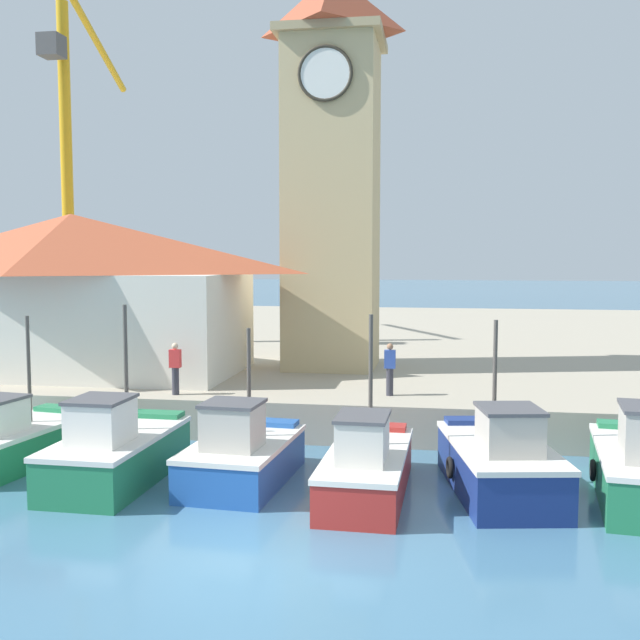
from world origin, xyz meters
The scene contains 12 objects.
ground_plane centered at (0.00, 0.00, 0.00)m, with size 300.00×300.00×0.00m, color teal.
quay_wharf centered at (0.00, 28.52, 0.61)m, with size 120.00×40.00×1.22m, color #A89E89.
fishing_boat_far_left centered at (-7.72, 5.33, 0.66)m, with size 2.58×4.74×3.91m.
fishing_boat_left_outer centered at (-4.43, 4.31, 0.76)m, with size 2.24×4.77×4.31m.
fishing_boat_left_inner centered at (-1.37, 4.72, 0.71)m, with size 2.42×4.23×3.74m.
fishing_boat_mid_left centered at (1.71, 4.28, 0.69)m, with size 1.97×4.98×4.15m.
fishing_boat_center centered at (4.76, 4.89, 0.76)m, with size 2.90×4.96×4.01m.
clock_tower centered at (-0.76, 15.80, 8.91)m, with size 3.88×3.88×16.33m.
warehouse_left centered at (-10.00, 13.08, 4.19)m, with size 12.52×6.38×5.81m.
port_crane_near centered at (-14.41, 21.60, 7.71)m, with size 2.00×10.31×17.39m.
dock_worker_near_tower centered at (-4.73, 9.35, 2.06)m, with size 0.34×0.22×1.62m.
dock_worker_along_quay centered at (1.84, 10.26, 2.06)m, with size 0.34×0.22×1.62m.
Camera 1 is at (3.33, -12.56, 5.57)m, focal length 42.00 mm.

